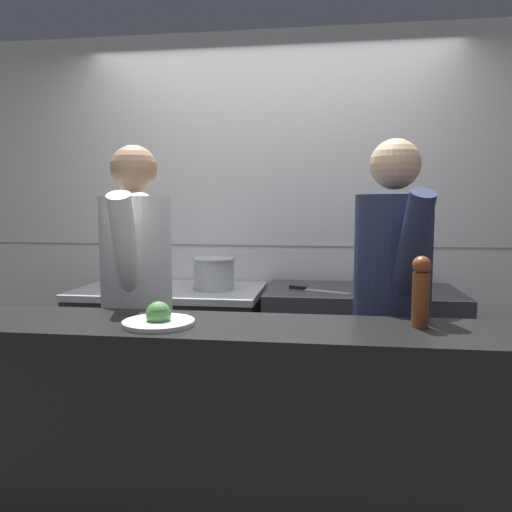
{
  "coord_description": "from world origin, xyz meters",
  "views": [
    {
      "loc": [
        0.38,
        -2.15,
        1.43
      ],
      "look_at": [
        0.0,
        0.57,
        1.15
      ],
      "focal_mm": 35.0,
      "sensor_mm": 36.0,
      "label": 1
    }
  ],
  "objects_px": {
    "chefs_knife": "(313,290)",
    "chef_sous": "(391,306)",
    "oven_range": "(172,356)",
    "mixing_bowl_steel": "(379,282)",
    "sauce_pot": "(214,273)",
    "plated_dish_main": "(159,319)",
    "chef_head_cook": "(137,299)",
    "stock_pot": "(135,270)",
    "pepper_mill": "(421,290)"
  },
  "relations": [
    {
      "from": "stock_pot",
      "to": "chef_head_cook",
      "type": "height_order",
      "value": "chef_head_cook"
    },
    {
      "from": "sauce_pot",
      "to": "chefs_knife",
      "type": "relative_size",
      "value": 0.73
    },
    {
      "from": "oven_range",
      "to": "sauce_pot",
      "type": "relative_size",
      "value": 4.37
    },
    {
      "from": "stock_pot",
      "to": "mixing_bowl_steel",
      "type": "relative_size",
      "value": 0.88
    },
    {
      "from": "oven_range",
      "to": "plated_dish_main",
      "type": "relative_size",
      "value": 4.32
    },
    {
      "from": "stock_pot",
      "to": "chef_head_cook",
      "type": "distance_m",
      "value": 0.79
    },
    {
      "from": "plated_dish_main",
      "to": "chef_sous",
      "type": "bearing_deg",
      "value": 31.52
    },
    {
      "from": "plated_dish_main",
      "to": "pepper_mill",
      "type": "bearing_deg",
      "value": 6.18
    },
    {
      "from": "stock_pot",
      "to": "chef_head_cook",
      "type": "relative_size",
      "value": 0.15
    },
    {
      "from": "mixing_bowl_steel",
      "to": "chef_sous",
      "type": "xyz_separation_m",
      "value": [
        -0.02,
        -0.76,
        0.0
      ]
    },
    {
      "from": "sauce_pot",
      "to": "chefs_knife",
      "type": "bearing_deg",
      "value": -6.07
    },
    {
      "from": "oven_range",
      "to": "plated_dish_main",
      "type": "distance_m",
      "value": 1.44
    },
    {
      "from": "mixing_bowl_steel",
      "to": "plated_dish_main",
      "type": "xyz_separation_m",
      "value": [
        -0.95,
        -1.33,
        0.04
      ]
    },
    {
      "from": "oven_range",
      "to": "sauce_pot",
      "type": "distance_m",
      "value": 0.63
    },
    {
      "from": "oven_range",
      "to": "chef_sous",
      "type": "distance_m",
      "value": 1.56
    },
    {
      "from": "pepper_mill",
      "to": "chef_head_cook",
      "type": "relative_size",
      "value": 0.15
    },
    {
      "from": "oven_range",
      "to": "chef_head_cook",
      "type": "distance_m",
      "value": 0.86
    },
    {
      "from": "stock_pot",
      "to": "plated_dish_main",
      "type": "bearing_deg",
      "value": -65.02
    },
    {
      "from": "stock_pot",
      "to": "chefs_knife",
      "type": "distance_m",
      "value": 1.18
    },
    {
      "from": "sauce_pot",
      "to": "chef_sous",
      "type": "distance_m",
      "value": 1.21
    },
    {
      "from": "mixing_bowl_steel",
      "to": "chefs_knife",
      "type": "height_order",
      "value": "mixing_bowl_steel"
    },
    {
      "from": "chefs_knife",
      "to": "pepper_mill",
      "type": "bearing_deg",
      "value": -68.93
    },
    {
      "from": "oven_range",
      "to": "mixing_bowl_steel",
      "type": "distance_m",
      "value": 1.41
    },
    {
      "from": "mixing_bowl_steel",
      "to": "chef_head_cook",
      "type": "bearing_deg",
      "value": -149.52
    },
    {
      "from": "chef_sous",
      "to": "pepper_mill",
      "type": "bearing_deg",
      "value": -96.83
    },
    {
      "from": "oven_range",
      "to": "pepper_mill",
      "type": "bearing_deg",
      "value": -41.37
    },
    {
      "from": "chef_sous",
      "to": "mixing_bowl_steel",
      "type": "bearing_deg",
      "value": 76.3
    },
    {
      "from": "plated_dish_main",
      "to": "chef_head_cook",
      "type": "bearing_deg",
      "value": 118.18
    },
    {
      "from": "plated_dish_main",
      "to": "chef_head_cook",
      "type": "relative_size",
      "value": 0.16
    },
    {
      "from": "pepper_mill",
      "to": "sauce_pot",
      "type": "bearing_deg",
      "value": 132.14
    },
    {
      "from": "sauce_pot",
      "to": "plated_dish_main",
      "type": "height_order",
      "value": "sauce_pot"
    },
    {
      "from": "chefs_knife",
      "to": "chef_sous",
      "type": "bearing_deg",
      "value": -58.81
    },
    {
      "from": "oven_range",
      "to": "chefs_knife",
      "type": "distance_m",
      "value": 1.03
    },
    {
      "from": "chef_head_cook",
      "to": "pepper_mill",
      "type": "bearing_deg",
      "value": -30.11
    },
    {
      "from": "plated_dish_main",
      "to": "chef_sous",
      "type": "xyz_separation_m",
      "value": [
        0.93,
        0.57,
        -0.04
      ]
    },
    {
      "from": "mixing_bowl_steel",
      "to": "pepper_mill",
      "type": "distance_m",
      "value": 1.24
    },
    {
      "from": "stock_pot",
      "to": "chef_sous",
      "type": "relative_size",
      "value": 0.15
    },
    {
      "from": "stock_pot",
      "to": "chefs_knife",
      "type": "xyz_separation_m",
      "value": [
        1.17,
        -0.13,
        -0.08
      ]
    },
    {
      "from": "plated_dish_main",
      "to": "pepper_mill",
      "type": "distance_m",
      "value": 0.98
    },
    {
      "from": "chefs_knife",
      "to": "pepper_mill",
      "type": "distance_m",
      "value": 1.18
    },
    {
      "from": "sauce_pot",
      "to": "plated_dish_main",
      "type": "bearing_deg",
      "value": -86.81
    },
    {
      "from": "chefs_knife",
      "to": "chef_head_cook",
      "type": "distance_m",
      "value": 1.06
    },
    {
      "from": "mixing_bowl_steel",
      "to": "sauce_pot",
      "type": "bearing_deg",
      "value": -175.77
    },
    {
      "from": "oven_range",
      "to": "chef_head_cook",
      "type": "height_order",
      "value": "chef_head_cook"
    },
    {
      "from": "pepper_mill",
      "to": "chef_head_cook",
      "type": "distance_m",
      "value": 1.38
    },
    {
      "from": "pepper_mill",
      "to": "chef_sous",
      "type": "xyz_separation_m",
      "value": [
        -0.04,
        0.46,
        -0.16
      ]
    },
    {
      "from": "oven_range",
      "to": "stock_pot",
      "type": "xyz_separation_m",
      "value": [
        -0.25,
        0.04,
        0.56
      ]
    },
    {
      "from": "plated_dish_main",
      "to": "oven_range",
      "type": "bearing_deg",
      "value": 105.8
    },
    {
      "from": "mixing_bowl_steel",
      "to": "chefs_knife",
      "type": "bearing_deg",
      "value": -160.36
    },
    {
      "from": "oven_range",
      "to": "chefs_knife",
      "type": "height_order",
      "value": "chefs_knife"
    }
  ]
}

